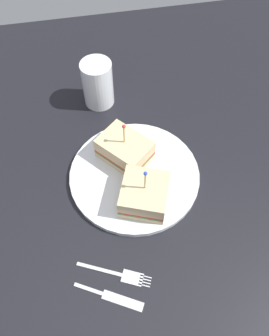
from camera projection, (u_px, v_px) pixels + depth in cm
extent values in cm
cube|color=black|center=(134.00, 179.00, 69.42)|extent=(113.78, 113.78, 2.00)
cylinder|color=white|center=(134.00, 175.00, 68.11)|extent=(25.97, 25.97, 1.13)
cube|color=beige|center=(125.00, 155.00, 69.43)|extent=(12.30, 12.04, 1.19)
cube|color=#478438|center=(125.00, 152.00, 68.77)|extent=(12.30, 12.04, 0.40)
cube|color=red|center=(125.00, 151.00, 68.39)|extent=(12.30, 12.04, 0.50)
cube|color=#E0B784|center=(125.00, 148.00, 67.50)|extent=(12.30, 12.04, 1.62)
cube|color=beige|center=(125.00, 144.00, 66.33)|extent=(12.30, 12.04, 1.19)
cylinder|color=tan|center=(124.00, 135.00, 64.15)|extent=(0.30, 0.30, 5.20)
sphere|color=red|center=(124.00, 126.00, 61.98)|extent=(0.70, 0.70, 0.70)
cube|color=beige|center=(144.00, 199.00, 63.78)|extent=(11.14, 10.97, 1.26)
cube|color=#478438|center=(144.00, 197.00, 63.09)|extent=(11.14, 10.97, 0.40)
cube|color=red|center=(144.00, 196.00, 62.71)|extent=(11.14, 10.97, 0.50)
cube|color=#E0B784|center=(144.00, 193.00, 61.90)|extent=(11.14, 10.97, 1.44)
cube|color=beige|center=(145.00, 190.00, 60.77)|extent=(11.14, 10.97, 1.26)
cylinder|color=tan|center=(145.00, 182.00, 58.50)|extent=(0.30, 0.30, 5.43)
sphere|color=blue|center=(146.00, 173.00, 56.22)|extent=(0.70, 0.70, 0.70)
cylinder|color=#B74C33|center=(98.00, 87.00, 76.38)|extent=(6.07, 6.07, 8.83)
cylinder|color=white|center=(98.00, 84.00, 75.56)|extent=(6.89, 6.89, 10.78)
cube|color=silver|center=(99.00, 269.00, 58.13)|extent=(4.01, 7.63, 0.35)
cube|color=silver|center=(132.00, 278.00, 57.34)|extent=(3.52, 4.19, 0.35)
cube|color=silver|center=(144.00, 285.00, 56.65)|extent=(1.02, 1.89, 0.35)
cube|color=silver|center=(145.00, 282.00, 56.92)|extent=(1.02, 1.89, 0.35)
cube|color=silver|center=(145.00, 279.00, 57.18)|extent=(1.02, 1.89, 0.35)
cube|color=silver|center=(146.00, 277.00, 57.45)|extent=(1.02, 1.89, 0.35)
cube|color=silver|center=(93.00, 290.00, 56.20)|extent=(3.82, 6.25, 0.35)
cube|color=silver|center=(123.00, 301.00, 55.32)|extent=(4.70, 6.85, 0.24)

